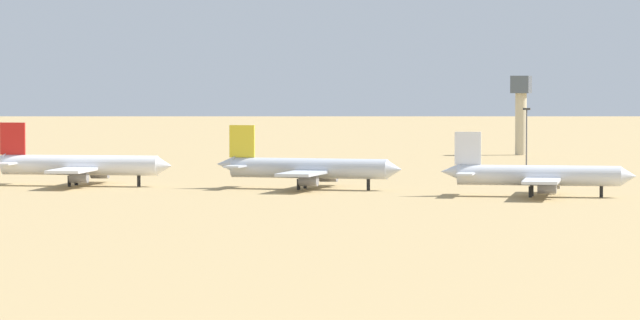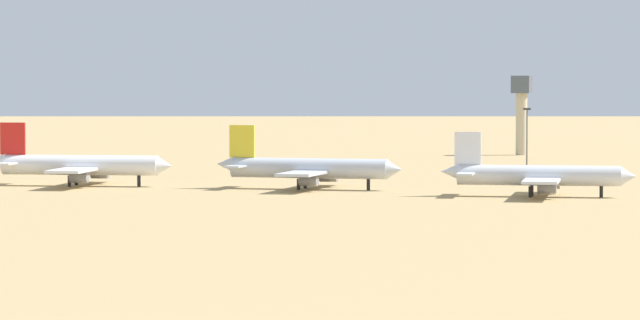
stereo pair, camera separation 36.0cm
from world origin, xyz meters
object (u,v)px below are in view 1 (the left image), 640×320
object	(u,v)px
parked_jet_red_3	(78,165)
light_pole_west	(527,133)
parked_jet_white_5	(537,176)
control_tower	(521,107)
parked_jet_yellow_4	(307,168)

from	to	relation	value
parked_jet_red_3	light_pole_west	world-z (taller)	light_pole_west
parked_jet_red_3	parked_jet_white_5	size ratio (longest dim) A/B	1.07
parked_jet_red_3	control_tower	distance (m)	179.40
parked_jet_white_5	light_pole_west	xyz separation A→B (m)	(-22.25, 106.68, 4.52)
parked_jet_red_3	parked_jet_white_5	xyz separation A→B (m)	(94.90, -5.05, -0.29)
parked_jet_yellow_4	control_tower	xyz separation A→B (m)	(10.49, 165.91, 9.35)
parked_jet_red_3	parked_jet_yellow_4	size ratio (longest dim) A/B	1.02
parked_jet_yellow_4	control_tower	size ratio (longest dim) A/B	1.70
parked_jet_red_3	light_pole_west	xyz separation A→B (m)	(72.65, 101.63, 4.23)
parked_jet_red_3	parked_jet_yellow_4	xyz separation A→B (m)	(47.63, 3.56, -0.09)
control_tower	parked_jet_yellow_4	bearing A→B (deg)	-93.62
light_pole_west	control_tower	bearing A→B (deg)	102.09
parked_jet_yellow_4	light_pole_west	world-z (taller)	light_pole_west
parked_jet_white_5	light_pole_west	size ratio (longest dim) A/B	2.50
parked_jet_red_3	parked_jet_white_5	distance (m)	95.03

